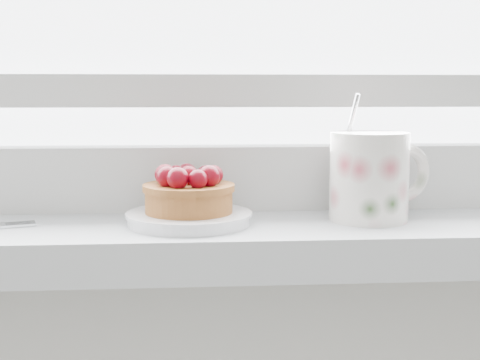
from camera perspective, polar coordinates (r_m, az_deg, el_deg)
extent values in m
cube|color=#B9BEC0|center=(0.68, -3.83, -5.08)|extent=(1.60, 0.20, 0.04)
cube|color=silver|center=(0.74, -3.92, 0.25)|extent=(1.30, 0.05, 0.07)
cube|color=silver|center=(0.74, -3.99, 7.60)|extent=(1.30, 0.04, 0.04)
cylinder|color=white|center=(0.66, -4.37, -3.28)|extent=(0.12, 0.12, 0.01)
cylinder|color=brown|center=(0.65, -4.39, -1.57)|extent=(0.09, 0.09, 0.03)
cylinder|color=brown|center=(0.65, -4.40, -0.64)|extent=(0.09, 0.09, 0.01)
sphere|color=#4D050E|center=(0.65, -4.41, 0.36)|extent=(0.02, 0.02, 0.02)
sphere|color=#4D050E|center=(0.66, -2.28, 0.43)|extent=(0.02, 0.02, 0.02)
sphere|color=#4D050E|center=(0.67, -2.97, 0.52)|extent=(0.02, 0.02, 0.02)
sphere|color=#4D050E|center=(0.67, -4.55, 0.61)|extent=(0.02, 0.02, 0.02)
sphere|color=#4D050E|center=(0.67, -5.47, 0.50)|extent=(0.02, 0.02, 0.02)
sphere|color=#4D050E|center=(0.66, -6.40, 0.46)|extent=(0.02, 0.02, 0.02)
sphere|color=#4D050E|center=(0.64, -6.24, 0.25)|extent=(0.02, 0.02, 0.02)
sphere|color=#4D050E|center=(0.63, -5.33, 0.13)|extent=(0.02, 0.02, 0.02)
sphere|color=#4D050E|center=(0.63, -3.61, 0.06)|extent=(0.02, 0.02, 0.02)
sphere|color=#4D050E|center=(0.64, -2.66, 0.31)|extent=(0.02, 0.02, 0.02)
cylinder|color=silver|center=(0.68, 10.95, 0.28)|extent=(0.10, 0.10, 0.09)
cylinder|color=black|center=(0.68, 11.04, 3.70)|extent=(0.07, 0.07, 0.01)
torus|color=silver|center=(0.71, 13.86, 0.60)|extent=(0.06, 0.03, 0.06)
cylinder|color=silver|center=(0.69, 9.50, 5.03)|extent=(0.01, 0.02, 0.05)
cube|color=silver|center=(0.68, -18.24, -3.73)|extent=(0.03, 0.01, 0.00)
cube|color=silver|center=(0.68, -18.27, -3.64)|extent=(0.03, 0.01, 0.00)
cube|color=silver|center=(0.69, -18.30, -3.55)|extent=(0.03, 0.01, 0.00)
cube|color=silver|center=(0.69, -18.33, -3.47)|extent=(0.03, 0.01, 0.00)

